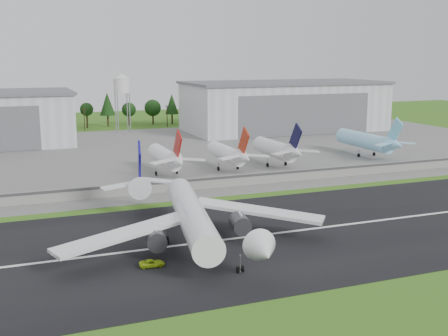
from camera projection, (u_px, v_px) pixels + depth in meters
name	position (u px, v px, depth m)	size (l,w,h in m)	color
ground	(326.00, 244.00, 114.59)	(600.00, 600.00, 0.00)	#255C15
runway	(302.00, 230.00, 123.72)	(320.00, 60.00, 0.10)	black
runway_centerline	(302.00, 230.00, 123.71)	(220.00, 1.00, 0.02)	white
apron	(168.00, 152.00, 224.30)	(320.00, 150.00, 0.10)	slate
blast_fence	(228.00, 181.00, 164.51)	(240.00, 0.61, 3.50)	gray
hangar_east	(284.00, 106.00, 289.52)	(102.00, 47.00, 25.20)	silver
water_tower	(122.00, 84.00, 277.16)	(8.40, 8.40, 29.40)	#99999E
utility_poles	(127.00, 129.00, 297.45)	(230.00, 3.00, 12.00)	black
treeline	(122.00, 126.00, 311.16)	(320.00, 16.00, 22.00)	black
main_airliner	(193.00, 222.00, 113.32)	(56.34, 59.05, 18.17)	white
ground_vehicle	(152.00, 263.00, 102.09)	(2.15, 4.67, 1.30)	#A3C917
parked_jet_red_a	(167.00, 158.00, 179.08)	(7.36, 31.29, 16.50)	white
parked_jet_red_b	(230.00, 154.00, 186.69)	(7.36, 31.29, 16.34)	white
parked_jet_navy	(279.00, 150.00, 193.14)	(7.36, 31.29, 16.72)	white
parked_jet_skyblue	(369.00, 141.00, 212.18)	(7.36, 37.29, 16.84)	#93D9FE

